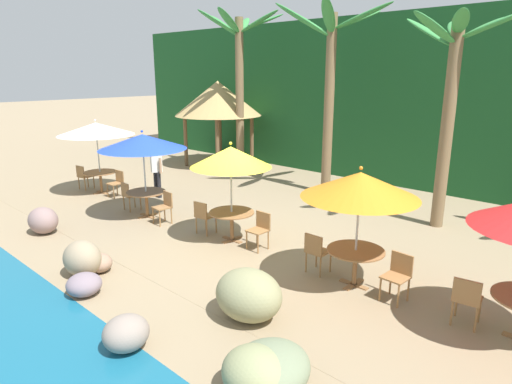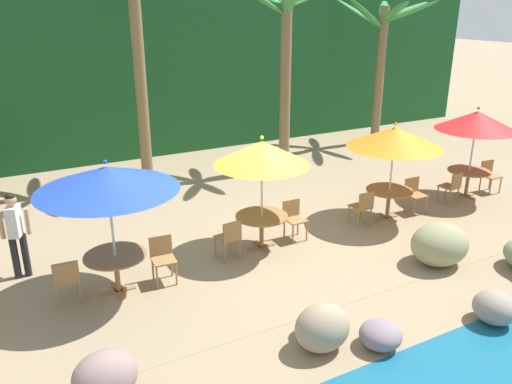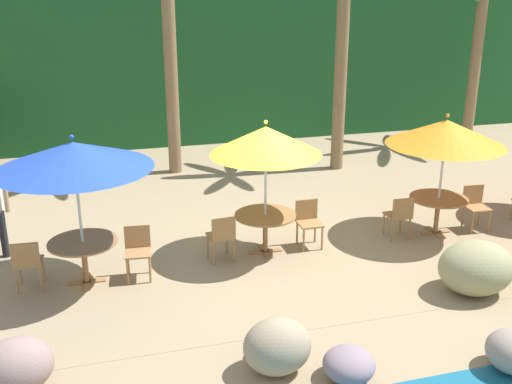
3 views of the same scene
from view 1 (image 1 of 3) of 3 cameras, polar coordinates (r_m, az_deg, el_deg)
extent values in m
plane|color=#937F60|center=(10.96, -3.14, -6.29)|extent=(120.00, 120.00, 0.00)
cube|color=#937F60|center=(10.96, -3.14, -6.27)|extent=(18.00, 5.20, 0.01)
cube|color=#194C23|center=(17.71, 18.43, 11.17)|extent=(28.00, 2.40, 6.00)
ellipsoid|color=gray|center=(7.57, -0.95, -13.09)|extent=(1.20, 1.01, 0.85)
ellipsoid|color=gray|center=(12.59, -25.74, -3.31)|extent=(0.85, 0.70, 0.68)
ellipsoid|color=#8E9365|center=(6.05, 0.04, -22.31)|extent=(0.95, 0.83, 0.65)
ellipsoid|color=gray|center=(8.96, -21.27, -11.04)|extent=(0.65, 0.64, 0.42)
ellipsoid|color=#997862|center=(9.84, -19.58, -8.57)|extent=(0.59, 0.52, 0.39)
ellipsoid|color=gray|center=(6.15, 1.68, -21.87)|extent=(1.01, 1.18, 0.61)
ellipsoid|color=gray|center=(7.16, -16.40, -17.03)|extent=(0.66, 0.70, 0.53)
ellipsoid|color=gray|center=(9.71, -21.47, -7.97)|extent=(0.87, 0.71, 0.73)
cylinder|color=silver|center=(15.86, -19.59, 3.91)|extent=(0.04, 0.04, 2.30)
cone|color=white|center=(15.70, -19.93, 7.66)|extent=(2.49, 2.49, 0.41)
sphere|color=white|center=(15.67, -20.02, 8.68)|extent=(0.07, 0.07, 0.07)
cube|color=olive|center=(16.10, -19.24, -0.04)|extent=(0.60, 0.12, 0.03)
cube|color=olive|center=(16.10, -19.24, -0.04)|extent=(0.12, 0.60, 0.03)
cylinder|color=olive|center=(16.02, -19.34, 1.18)|extent=(0.09, 0.09, 0.71)
cylinder|color=olive|center=(15.94, -19.46, 2.42)|extent=(1.10, 1.10, 0.03)
cylinder|color=#9E7042|center=(15.10, -17.85, -0.07)|extent=(0.04, 0.04, 0.45)
cylinder|color=#9E7042|center=(15.40, -18.57, 0.16)|extent=(0.04, 0.04, 0.45)
cylinder|color=#9E7042|center=(15.29, -16.73, 0.20)|extent=(0.04, 0.04, 0.45)
cylinder|color=#9E7042|center=(15.58, -17.46, 0.42)|extent=(0.04, 0.04, 0.45)
cube|color=#9E7042|center=(15.29, -17.72, 1.05)|extent=(0.44, 0.44, 0.03)
cube|color=#9E7042|center=(15.34, -17.16, 1.90)|extent=(0.42, 0.06, 0.42)
cylinder|color=#9E7042|center=(16.98, -20.84, 1.30)|extent=(0.04, 0.04, 0.45)
cylinder|color=#9E7042|center=(16.69, -20.15, 1.14)|extent=(0.04, 0.04, 0.45)
cylinder|color=#9E7042|center=(16.79, -21.84, 1.06)|extent=(0.04, 0.04, 0.45)
cylinder|color=#9E7042|center=(16.50, -21.16, 0.89)|extent=(0.04, 0.04, 0.45)
cube|color=#9E7042|center=(16.69, -21.07, 1.90)|extent=(0.47, 0.47, 0.03)
cube|color=#9E7042|center=(16.54, -21.71, 2.42)|extent=(0.42, 0.09, 0.42)
cylinder|color=silver|center=(12.82, -14.11, 1.74)|extent=(0.04, 0.04, 2.26)
cone|color=blue|center=(12.63, -14.41, 6.29)|extent=(2.42, 2.42, 0.41)
sphere|color=blue|center=(12.59, -14.50, 7.58)|extent=(0.07, 0.07, 0.07)
cube|color=olive|center=(13.11, -13.80, -3.00)|extent=(0.60, 0.12, 0.03)
cube|color=olive|center=(13.11, -13.80, -3.00)|extent=(0.12, 0.60, 0.03)
cylinder|color=olive|center=(13.01, -13.89, -1.52)|extent=(0.09, 0.09, 0.71)
cylinder|color=olive|center=(12.91, -13.99, -0.01)|extent=(1.10, 1.10, 0.03)
cylinder|color=#9E7042|center=(12.10, -12.28, -3.39)|extent=(0.04, 0.04, 0.45)
cylinder|color=#9E7042|center=(12.40, -13.10, -2.99)|extent=(0.04, 0.04, 0.45)
cylinder|color=#9E7042|center=(12.27, -10.84, -3.05)|extent=(0.04, 0.04, 0.45)
cylinder|color=#9E7042|center=(12.57, -11.68, -2.66)|extent=(0.04, 0.04, 0.45)
cube|color=#9E7042|center=(12.26, -12.04, -1.96)|extent=(0.46, 0.46, 0.03)
cube|color=#9E7042|center=(12.30, -11.28, -0.91)|extent=(0.42, 0.08, 0.42)
cylinder|color=#9E7042|center=(14.00, -15.36, -1.05)|extent=(0.04, 0.04, 0.45)
cylinder|color=#9E7042|center=(13.70, -14.64, -1.36)|extent=(0.04, 0.04, 0.45)
cylinder|color=#9E7042|center=(13.84, -16.65, -1.33)|extent=(0.04, 0.04, 0.45)
cylinder|color=#9E7042|center=(13.54, -15.95, -1.65)|extent=(0.04, 0.04, 0.45)
cube|color=#9E7042|center=(13.70, -15.72, -0.39)|extent=(0.45, 0.45, 0.03)
cube|color=#9E7042|center=(13.57, -16.51, 0.25)|extent=(0.42, 0.06, 0.42)
cylinder|color=silver|center=(10.64, -3.19, -0.73)|extent=(0.04, 0.04, 2.19)
cone|color=yellow|center=(10.41, -3.27, 4.55)|extent=(1.93, 1.93, 0.49)
sphere|color=yellow|center=(10.36, -3.29, 6.28)|extent=(0.07, 0.07, 0.07)
cube|color=olive|center=(10.99, -3.10, -6.16)|extent=(0.60, 0.12, 0.03)
cube|color=olive|center=(10.99, -3.10, -6.16)|extent=(0.12, 0.60, 0.03)
cylinder|color=olive|center=(10.86, -3.13, -4.42)|extent=(0.09, 0.09, 0.71)
cylinder|color=olive|center=(10.75, -3.16, -2.63)|extent=(1.10, 1.10, 0.03)
cylinder|color=#9E7042|center=(10.12, 0.26, -6.77)|extent=(0.04, 0.04, 0.45)
cylinder|color=#9E7042|center=(10.35, -1.21, -6.27)|extent=(0.04, 0.04, 0.45)
cylinder|color=#9E7042|center=(10.37, 1.59, -6.22)|extent=(0.04, 0.04, 0.45)
cylinder|color=#9E7042|center=(10.59, 0.13, -5.75)|extent=(0.04, 0.04, 0.45)
cube|color=#9E7042|center=(10.27, 0.19, -5.00)|extent=(0.42, 0.42, 0.03)
cube|color=#9E7042|center=(10.35, 0.94, -3.71)|extent=(0.42, 0.04, 0.42)
cylinder|color=#9E7042|center=(11.68, -6.48, -3.83)|extent=(0.04, 0.04, 0.45)
cylinder|color=#9E7042|center=(11.45, -5.16, -4.18)|extent=(0.04, 0.04, 0.45)
cylinder|color=#9E7042|center=(11.43, -7.69, -4.29)|extent=(0.04, 0.04, 0.45)
cylinder|color=#9E7042|center=(11.20, -6.37, -4.66)|extent=(0.04, 0.04, 0.45)
cube|color=#9E7042|center=(11.36, -6.46, -3.09)|extent=(0.46, 0.46, 0.03)
cube|color=#9E7042|center=(11.16, -7.18, -2.40)|extent=(0.42, 0.08, 0.42)
cylinder|color=silver|center=(8.59, 12.86, -5.30)|extent=(0.04, 0.04, 2.12)
cone|color=orange|center=(8.31, 13.25, 0.91)|extent=(2.19, 2.19, 0.47)
sphere|color=orange|center=(8.24, 13.38, 3.03)|extent=(0.07, 0.07, 0.07)
cube|color=olive|center=(9.00, 12.46, -11.54)|extent=(0.60, 0.12, 0.03)
cube|color=olive|center=(9.00, 12.46, -11.54)|extent=(0.12, 0.60, 0.03)
cylinder|color=olive|center=(8.85, 12.60, -9.49)|extent=(0.09, 0.09, 0.71)
cylinder|color=olive|center=(8.71, 12.73, -7.36)|extent=(1.10, 1.10, 0.03)
cylinder|color=#9E7042|center=(8.32, 17.86, -12.68)|extent=(0.04, 0.04, 0.45)
cylinder|color=#9E7042|center=(8.46, 15.70, -11.99)|extent=(0.04, 0.04, 0.45)
cylinder|color=#9E7042|center=(8.60, 19.02, -11.81)|extent=(0.04, 0.04, 0.45)
cylinder|color=#9E7042|center=(8.75, 16.92, -11.16)|extent=(0.04, 0.04, 0.45)
cube|color=#9E7042|center=(8.43, 17.51, -10.45)|extent=(0.45, 0.45, 0.03)
cube|color=#9E7042|center=(8.51, 18.27, -8.81)|extent=(0.42, 0.06, 0.42)
cylinder|color=#9E7042|center=(9.55, 7.78, -8.31)|extent=(0.04, 0.04, 0.45)
cylinder|color=#9E7042|center=(9.37, 9.57, -8.87)|extent=(0.04, 0.04, 0.45)
cylinder|color=#9E7042|center=(9.29, 6.47, -8.97)|extent=(0.04, 0.04, 0.45)
cylinder|color=#9E7042|center=(9.10, 8.29, -9.57)|extent=(0.04, 0.04, 0.45)
cube|color=#9E7042|center=(9.23, 8.08, -7.56)|extent=(0.43, 0.43, 0.03)
cube|color=#9E7042|center=(9.00, 7.38, -6.79)|extent=(0.42, 0.04, 0.42)
cylinder|color=#9E7042|center=(8.42, 24.40, -13.00)|extent=(0.04, 0.04, 0.45)
cylinder|color=#9E7042|center=(8.38, 26.85, -13.43)|extent=(0.04, 0.04, 0.45)
cylinder|color=#9E7042|center=(8.11, 23.90, -14.08)|extent=(0.04, 0.04, 0.45)
cylinder|color=#9E7042|center=(8.07, 26.46, -14.53)|extent=(0.04, 0.04, 0.45)
cube|color=#9E7042|center=(8.13, 25.60, -12.26)|extent=(0.47, 0.47, 0.03)
cube|color=#9E7042|center=(7.87, 25.51, -11.60)|extent=(0.42, 0.09, 0.42)
cylinder|color=brown|center=(17.99, -2.11, 12.02)|extent=(0.32, 0.32, 6.03)
ellipsoid|color=#388942|center=(17.58, 0.38, 21.14)|extent=(1.71, 0.68, 0.81)
ellipsoid|color=#388942|center=(18.16, 0.77, 21.04)|extent=(1.37, 1.54, 0.72)
ellipsoid|color=#388942|center=(18.91, -1.59, 20.73)|extent=(1.20, 1.61, 0.79)
ellipsoid|color=#388942|center=(18.71, -4.13, 20.61)|extent=(1.63, 0.45, 0.95)
ellipsoid|color=#388942|center=(17.67, -4.95, 20.96)|extent=(0.86, 1.66, 0.90)
ellipsoid|color=#388942|center=(17.26, -3.52, 21.20)|extent=(0.90, 1.69, 0.83)
cylinder|color=brown|center=(14.94, 9.36, 10.74)|extent=(0.32, 0.32, 5.80)
ellipsoid|color=#388942|center=(14.57, 13.55, 21.21)|extent=(1.93, 0.56, 0.75)
ellipsoid|color=#388942|center=(15.58, 12.96, 20.81)|extent=(1.00, 1.91, 0.76)
ellipsoid|color=#388942|center=(15.97, 9.77, 20.95)|extent=(1.39, 1.80, 0.63)
ellipsoid|color=#388942|center=(15.62, 6.83, 20.81)|extent=(1.84, 0.55, 1.00)
ellipsoid|color=#388942|center=(14.63, 6.01, 21.20)|extent=(1.31, 1.69, 1.01)
ellipsoid|color=#388942|center=(14.01, 9.33, 21.50)|extent=(1.15, 1.82, 0.90)
cylinder|color=brown|center=(12.39, 23.38, 7.53)|extent=(0.32, 0.32, 5.25)
ellipsoid|color=#388942|center=(12.17, 28.22, 18.48)|extent=(1.48, 0.44, 0.64)
ellipsoid|color=#388942|center=(12.88, 27.18, 18.27)|extent=(0.99, 1.44, 0.68)
ellipsoid|color=#388942|center=(13.11, 24.25, 18.62)|extent=(0.95, 1.48, 0.60)
ellipsoid|color=#388942|center=(12.71, 21.38, 18.64)|extent=(1.41, 0.54, 0.85)
ellipsoid|color=#388942|center=(11.80, 22.05, 19.05)|extent=(0.87, 1.44, 0.78)
ellipsoid|color=#388942|center=(11.61, 24.85, 19.33)|extent=(0.88, 1.52, 0.51)
cylinder|color=brown|center=(21.00, -4.65, 7.18)|extent=(0.16, 0.16, 2.20)
cylinder|color=brown|center=(19.56, -0.54, 6.64)|extent=(0.16, 0.16, 2.20)
cylinder|color=brown|center=(19.68, -9.05, 6.50)|extent=(0.16, 0.16, 2.20)
cylinder|color=brown|center=(18.14, -4.99, 5.90)|extent=(0.16, 0.16, 2.20)
cone|color=tan|center=(19.38, -4.93, 11.94)|extent=(3.72, 3.72, 1.45)
cylinder|color=#232328|center=(14.99, -12.76, 0.99)|extent=(0.13, 0.13, 0.86)
cylinder|color=#232328|center=(14.85, -12.36, 0.88)|extent=(0.13, 0.13, 0.86)
cube|color=white|center=(14.76, -12.72, 3.64)|extent=(0.31, 0.39, 0.58)
cylinder|color=tan|center=(14.95, -13.20, 3.56)|extent=(0.08, 0.08, 0.50)
cylinder|color=tan|center=(14.60, -12.22, 3.34)|extent=(0.08, 0.08, 0.50)
sphere|color=tan|center=(14.69, -12.82, 5.21)|extent=(0.21, 0.21, 0.21)
sphere|color=black|center=(14.68, -12.83, 5.40)|extent=(0.18, 0.18, 0.18)
camera|label=2|loc=(12.23, -56.13, 12.78)|focal=35.81mm
camera|label=3|loc=(10.45, -61.99, 10.81)|focal=41.92mm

